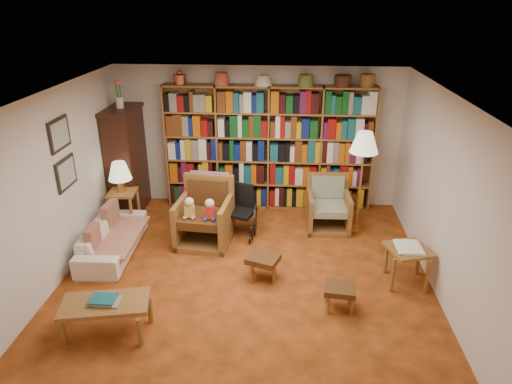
# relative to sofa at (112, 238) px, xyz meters

# --- Properties ---
(floor) EXTENTS (5.00, 5.00, 0.00)m
(floor) POSITION_rel_sofa_xyz_m (2.05, -0.50, -0.24)
(floor) COLOR #B74C1C
(floor) RESTS_ON ground
(ceiling) EXTENTS (5.00, 5.00, 0.00)m
(ceiling) POSITION_rel_sofa_xyz_m (2.05, -0.50, 2.26)
(ceiling) COLOR silver
(ceiling) RESTS_ON wall_back
(wall_back) EXTENTS (5.00, 0.00, 5.00)m
(wall_back) POSITION_rel_sofa_xyz_m (2.05, 2.00, 1.01)
(wall_back) COLOR silver
(wall_back) RESTS_ON floor
(wall_front) EXTENTS (5.00, 0.00, 5.00)m
(wall_front) POSITION_rel_sofa_xyz_m (2.05, -3.00, 1.01)
(wall_front) COLOR silver
(wall_front) RESTS_ON floor
(wall_left) EXTENTS (0.00, 5.00, 5.00)m
(wall_left) POSITION_rel_sofa_xyz_m (-0.45, -0.50, 1.01)
(wall_left) COLOR silver
(wall_left) RESTS_ON floor
(wall_right) EXTENTS (0.00, 5.00, 5.00)m
(wall_right) POSITION_rel_sofa_xyz_m (4.55, -0.50, 1.01)
(wall_right) COLOR silver
(wall_right) RESTS_ON floor
(bookshelf) EXTENTS (3.60, 0.30, 2.42)m
(bookshelf) POSITION_rel_sofa_xyz_m (2.25, 1.83, 0.94)
(bookshelf) COLOR olive
(bookshelf) RESTS_ON floor
(curio_cabinet) EXTENTS (0.50, 0.95, 2.40)m
(curio_cabinet) POSITION_rel_sofa_xyz_m (-0.20, 1.50, 0.72)
(curio_cabinet) COLOR #341A0E
(curio_cabinet) RESTS_ON floor
(framed_pictures) EXTENTS (0.03, 0.52, 0.97)m
(framed_pictures) POSITION_rel_sofa_xyz_m (-0.43, -0.20, 1.39)
(framed_pictures) COLOR black
(framed_pictures) RESTS_ON wall_left
(sofa) EXTENTS (1.63, 0.68, 0.47)m
(sofa) POSITION_rel_sofa_xyz_m (0.00, 0.00, 0.00)
(sofa) COLOR beige
(sofa) RESTS_ON floor
(sofa_throw) EXTENTS (0.72, 1.31, 0.04)m
(sofa_throw) POSITION_rel_sofa_xyz_m (0.05, 0.00, 0.06)
(sofa_throw) COLOR #C7BA91
(sofa_throw) RESTS_ON sofa
(cushion_left) EXTENTS (0.15, 0.40, 0.39)m
(cushion_left) POSITION_rel_sofa_xyz_m (-0.13, 0.35, 0.21)
(cushion_left) COLOR maroon
(cushion_left) RESTS_ON sofa
(cushion_right) EXTENTS (0.13, 0.36, 0.35)m
(cushion_right) POSITION_rel_sofa_xyz_m (-0.13, -0.35, 0.21)
(cushion_right) COLOR maroon
(cushion_right) RESTS_ON sofa
(side_table_lamp) EXTENTS (0.47, 0.47, 0.63)m
(side_table_lamp) POSITION_rel_sofa_xyz_m (-0.10, 0.85, 0.24)
(side_table_lamp) COLOR olive
(side_table_lamp) RESTS_ON floor
(table_lamp) EXTENTS (0.37, 0.37, 0.51)m
(table_lamp) POSITION_rel_sofa_xyz_m (-0.10, 0.85, 0.74)
(table_lamp) COLOR gold
(table_lamp) RESTS_ON side_table_lamp
(armchair_leather) EXTENTS (0.88, 0.93, 1.02)m
(armchair_leather) POSITION_rel_sofa_xyz_m (1.32, 0.52, 0.18)
(armchair_leather) COLOR olive
(armchair_leather) RESTS_ON floor
(armchair_sage) EXTENTS (0.71, 0.74, 0.86)m
(armchair_sage) POSITION_rel_sofa_xyz_m (3.28, 1.11, 0.09)
(armchair_sage) COLOR olive
(armchair_sage) RESTS_ON floor
(wheelchair) EXTENTS (0.52, 0.67, 0.83)m
(wheelchair) POSITION_rel_sofa_xyz_m (1.87, 0.74, 0.14)
(wheelchair) COLOR black
(wheelchair) RESTS_ON floor
(floor_lamp) EXTENTS (0.44, 0.44, 1.67)m
(floor_lamp) POSITION_rel_sofa_xyz_m (3.75, 0.98, 1.21)
(floor_lamp) COLOR gold
(floor_lamp) RESTS_ON floor
(side_table_papers) EXTENTS (0.64, 0.64, 0.56)m
(side_table_papers) POSITION_rel_sofa_xyz_m (4.20, -0.50, 0.21)
(side_table_papers) COLOR olive
(side_table_papers) RESTS_ON floor
(footstool_a) EXTENTS (0.50, 0.47, 0.35)m
(footstool_a) POSITION_rel_sofa_xyz_m (2.29, -0.54, 0.05)
(footstool_a) COLOR #4B2C14
(footstool_a) RESTS_ON floor
(footstool_b) EXTENTS (0.41, 0.36, 0.32)m
(footstool_b) POSITION_rel_sofa_xyz_m (3.26, -1.12, 0.03)
(footstool_b) COLOR #4B2C14
(footstool_b) RESTS_ON floor
(coffee_table) EXTENTS (1.05, 0.67, 0.46)m
(coffee_table) POSITION_rel_sofa_xyz_m (0.57, -1.73, 0.12)
(coffee_table) COLOR olive
(coffee_table) RESTS_ON floor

